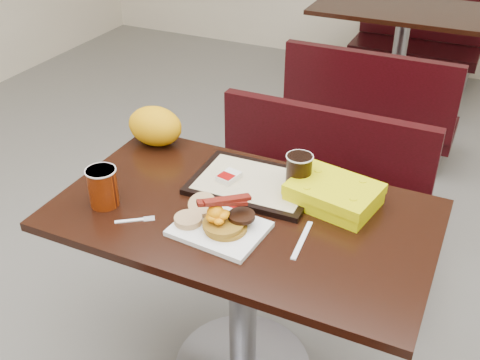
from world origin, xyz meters
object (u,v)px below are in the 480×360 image
at_px(clamshell, 334,194).
at_px(bench_near_n, 308,201).
at_px(platter, 219,229).
at_px(coffee_cup_near, 103,187).
at_px(tray, 254,184).
at_px(bench_far_s, 373,100).
at_px(hashbrown_sleeve_left, 229,177).
at_px(knife, 302,240).
at_px(paper_bag, 155,126).
at_px(fork, 129,221).
at_px(table_near, 243,298).
at_px(bench_far_n, 416,35).
at_px(table_far, 398,61).
at_px(coffee_cup_far, 299,171).
at_px(pancake_stack, 226,225).

bearing_deg(clamshell, bench_near_n, 125.51).
xyz_separation_m(platter, clamshell, (0.27, 0.29, 0.03)).
height_order(coffee_cup_near, tray, coffee_cup_near).
height_order(bench_far_s, hashbrown_sleeve_left, hashbrown_sleeve_left).
bearing_deg(bench_far_s, knife, -83.58).
height_order(clamshell, paper_bag, paper_bag).
relative_size(coffee_cup_near, knife, 0.68).
xyz_separation_m(fork, clamshell, (0.54, 0.36, 0.03)).
bearing_deg(tray, coffee_cup_near, -143.84).
relative_size(hashbrown_sleeve_left, paper_bag, 0.36).
bearing_deg(bench_far_s, fork, -98.10).
height_order(table_near, fork, fork).
bearing_deg(tray, fork, -129.19).
distance_m(bench_far_s, fork, 2.16).
distance_m(bench_far_n, clamshell, 3.18).
distance_m(table_near, bench_far_s, 1.90).
bearing_deg(bench_near_n, table_near, -90.00).
bearing_deg(table_far, tray, -90.70).
xyz_separation_m(table_near, tray, (-0.03, 0.15, 0.38)).
relative_size(table_far, bench_far_s, 1.20).
height_order(bench_far_s, clamshell, clamshell).
relative_size(table_near, paper_bag, 5.60).
distance_m(knife, coffee_cup_far, 0.28).
bearing_deg(bench_far_s, pancake_stack, -89.99).
relative_size(coffee_cup_near, paper_bag, 0.61).
distance_m(fork, paper_bag, 0.51).
bearing_deg(coffee_cup_far, tray, -166.66).
xyz_separation_m(platter, coffee_cup_near, (-0.40, -0.03, 0.06)).
xyz_separation_m(bench_near_n, bench_far_n, (0.00, 2.60, 0.00)).
height_order(fork, paper_bag, paper_bag).
relative_size(table_near, coffee_cup_far, 10.37).
bearing_deg(pancake_stack, tray, 96.27).
bearing_deg(pancake_stack, platter, 176.20).
xyz_separation_m(bench_far_n, paper_bag, (-0.49, -3.03, 0.46)).
height_order(knife, hashbrown_sleeve_left, hashbrown_sleeve_left).
xyz_separation_m(bench_far_s, platter, (-0.02, -2.02, 0.40)).
height_order(bench_far_n, coffee_cup_far, coffee_cup_far).
height_order(hashbrown_sleeve_left, paper_bag, paper_bag).
relative_size(pancake_stack, clamshell, 0.48).
xyz_separation_m(table_near, hashbrown_sleeve_left, (-0.11, 0.13, 0.40)).
relative_size(table_far, coffee_cup_near, 9.25).
height_order(pancake_stack, coffee_cup_far, coffee_cup_far).
height_order(table_near, clamshell, clamshell).
bearing_deg(table_near, coffee_cup_far, 57.92).
distance_m(pancake_stack, knife, 0.23).
xyz_separation_m(knife, coffee_cup_far, (-0.10, 0.25, 0.08)).
relative_size(bench_far_s, fork, 8.11).
xyz_separation_m(bench_far_s, paper_bag, (-0.49, -1.63, 0.46)).
xyz_separation_m(table_near, bench_far_n, (0.00, 3.30, -0.02)).
bearing_deg(clamshell, coffee_cup_near, -143.81).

